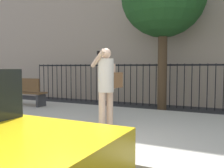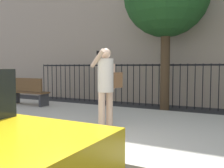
{
  "view_description": "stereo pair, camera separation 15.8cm",
  "coord_description": "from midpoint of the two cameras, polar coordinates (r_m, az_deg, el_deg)",
  "views": [
    {
      "loc": [
        2.16,
        -3.09,
        1.47
      ],
      "look_at": [
        -0.29,
        1.95,
        1.09
      ],
      "focal_mm": 39.79,
      "sensor_mm": 36.0,
      "label": 1
    },
    {
      "loc": [
        2.3,
        -3.02,
        1.47
      ],
      "look_at": [
        -0.29,
        1.95,
        1.09
      ],
      "focal_mm": 39.79,
      "sensor_mm": 36.0,
      "label": 2
    }
  ],
  "objects": [
    {
      "name": "street_bench",
      "position": [
        9.08,
        -20.13,
        -1.54
      ],
      "size": [
        1.6,
        0.45,
        0.95
      ],
      "color": "brown",
      "rests_on": "sidewalk"
    },
    {
      "name": "iron_fence",
      "position": [
        9.24,
        11.92,
        1.01
      ],
      "size": [
        12.03,
        0.04,
        1.6
      ],
      "color": "black",
      "rests_on": "ground"
    },
    {
      "name": "sidewalk",
      "position": [
        5.88,
        2.87,
        -9.85
      ],
      "size": [
        28.0,
        4.4,
        0.15
      ],
      "primitive_type": "cube",
      "color": "#B2ADA3",
      "rests_on": "ground"
    },
    {
      "name": "pedestrian_on_phone",
      "position": [
        5.36,
        -2.02,
        0.51
      ],
      "size": [
        0.6,
        0.72,
        1.73
      ],
      "color": "beige",
      "rests_on": "sidewalk"
    },
    {
      "name": "ground_plane",
      "position": [
        4.06,
        -9.98,
        -17.4
      ],
      "size": [
        60.0,
        60.0,
        0.0
      ],
      "primitive_type": "plane",
      "color": "#28282B"
    }
  ]
}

